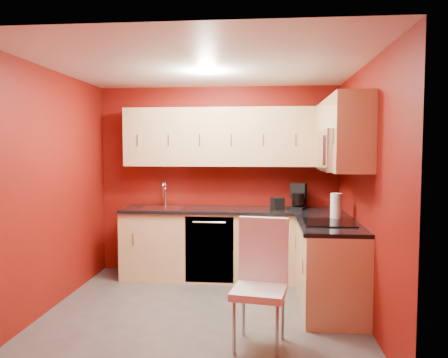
% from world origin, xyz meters
% --- Properties ---
extents(floor, '(3.20, 3.20, 0.00)m').
position_xyz_m(floor, '(0.00, 0.00, 0.00)').
color(floor, '#55514F').
rests_on(floor, ground).
extents(ceiling, '(3.20, 3.20, 0.00)m').
position_xyz_m(ceiling, '(0.00, 0.00, 2.50)').
color(ceiling, white).
rests_on(ceiling, wall_back).
extents(wall_back, '(3.20, 0.00, 3.20)m').
position_xyz_m(wall_back, '(0.00, 1.50, 1.25)').
color(wall_back, maroon).
rests_on(wall_back, floor).
extents(wall_front, '(3.20, 0.00, 3.20)m').
position_xyz_m(wall_front, '(0.00, -1.50, 1.25)').
color(wall_front, maroon).
rests_on(wall_front, floor).
extents(wall_left, '(0.00, 3.00, 3.00)m').
position_xyz_m(wall_left, '(-1.60, 0.00, 1.25)').
color(wall_left, maroon).
rests_on(wall_left, floor).
extents(wall_right, '(0.00, 3.00, 3.00)m').
position_xyz_m(wall_right, '(1.60, 0.00, 1.25)').
color(wall_right, maroon).
rests_on(wall_right, floor).
extents(base_cabinets_back, '(2.80, 0.60, 0.87)m').
position_xyz_m(base_cabinets_back, '(0.20, 1.20, 0.43)').
color(base_cabinets_back, '#DAB47C').
rests_on(base_cabinets_back, floor).
extents(base_cabinets_right, '(0.60, 1.30, 0.87)m').
position_xyz_m(base_cabinets_right, '(1.30, 0.25, 0.43)').
color(base_cabinets_right, '#DAB47C').
rests_on(base_cabinets_right, floor).
extents(countertop_back, '(2.80, 0.63, 0.04)m').
position_xyz_m(countertop_back, '(0.20, 1.19, 0.89)').
color(countertop_back, black).
rests_on(countertop_back, base_cabinets_back).
extents(countertop_right, '(0.63, 1.27, 0.04)m').
position_xyz_m(countertop_right, '(1.29, 0.23, 0.89)').
color(countertop_right, black).
rests_on(countertop_right, base_cabinets_right).
extents(upper_cabinets_back, '(2.80, 0.35, 0.75)m').
position_xyz_m(upper_cabinets_back, '(0.20, 1.32, 1.83)').
color(upper_cabinets_back, tan).
rests_on(upper_cabinets_back, wall_back).
extents(upper_cabinets_right, '(0.35, 1.55, 0.75)m').
position_xyz_m(upper_cabinets_right, '(1.42, 0.44, 1.89)').
color(upper_cabinets_right, tan).
rests_on(upper_cabinets_right, wall_right).
extents(microwave, '(0.42, 0.76, 0.42)m').
position_xyz_m(microwave, '(1.39, 0.20, 1.66)').
color(microwave, silver).
rests_on(microwave, upper_cabinets_right).
extents(cooktop, '(0.50, 0.55, 0.01)m').
position_xyz_m(cooktop, '(1.28, 0.20, 0.92)').
color(cooktop, black).
rests_on(cooktop, countertop_right).
extents(sink, '(0.52, 0.42, 0.35)m').
position_xyz_m(sink, '(-0.70, 1.20, 0.94)').
color(sink, silver).
rests_on(sink, countertop_back).
extents(dishwasher_front, '(0.60, 0.02, 0.82)m').
position_xyz_m(dishwasher_front, '(-0.05, 0.91, 0.43)').
color(dishwasher_front, black).
rests_on(dishwasher_front, base_cabinets_back).
extents(downlight, '(0.20, 0.20, 0.01)m').
position_xyz_m(downlight, '(0.00, 0.30, 2.48)').
color(downlight, white).
rests_on(downlight, ceiling).
extents(coffee_maker, '(0.27, 0.31, 0.32)m').
position_xyz_m(coffee_maker, '(1.04, 1.23, 1.07)').
color(coffee_maker, black).
rests_on(coffee_maker, countertop_back).
extents(napkin_holder, '(0.18, 0.18, 0.15)m').
position_xyz_m(napkin_holder, '(0.79, 1.16, 0.99)').
color(napkin_holder, black).
rests_on(napkin_holder, countertop_back).
extents(paper_towel, '(0.18, 0.18, 0.28)m').
position_xyz_m(paper_towel, '(1.40, 0.45, 1.05)').
color(paper_towel, white).
rests_on(paper_towel, countertop_right).
extents(dining_chair, '(0.50, 0.52, 1.08)m').
position_xyz_m(dining_chair, '(0.58, -0.73, 0.54)').
color(dining_chair, white).
rests_on(dining_chair, floor).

